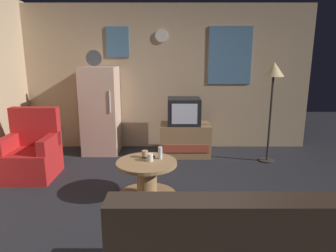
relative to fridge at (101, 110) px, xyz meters
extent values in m
plane|color=#232328|center=(1.12, -2.08, -0.75)|extent=(12.00, 12.00, 0.00)
cube|color=tan|center=(1.12, 0.37, 0.53)|extent=(5.20, 0.10, 2.56)
cube|color=teal|center=(2.27, 0.31, 0.93)|extent=(0.76, 0.02, 1.00)
cube|color=teal|center=(0.29, 0.31, 1.16)|extent=(0.40, 0.02, 0.52)
cylinder|color=silver|center=(1.05, 0.31, 1.26)|extent=(0.22, 0.03, 0.22)
cube|color=beige|center=(0.00, 0.00, 0.00)|extent=(0.60, 0.60, 1.50)
cylinder|color=silver|center=(0.22, -0.30, 0.20)|extent=(0.02, 0.02, 0.36)
cylinder|color=#4C4C51|center=(-0.05, -0.08, 0.89)|extent=(0.26, 0.04, 0.26)
cube|color=#9E754C|center=(1.46, -0.17, -0.48)|extent=(0.84, 0.52, 0.55)
cube|color=#AD4733|center=(1.46, -0.43, -0.56)|extent=(0.76, 0.01, 0.13)
cube|color=black|center=(1.43, -0.17, 0.02)|extent=(0.54, 0.50, 0.44)
cube|color=silver|center=(1.43, -0.42, 0.02)|extent=(0.41, 0.01, 0.33)
cylinder|color=#332D28|center=(2.79, -0.49, -0.74)|extent=(0.24, 0.24, 0.02)
cylinder|color=#332D28|center=(2.79, -0.49, -0.05)|extent=(0.04, 0.04, 1.40)
cone|color=#F2D18C|center=(2.79, -0.49, 0.73)|extent=(0.32, 0.32, 0.22)
cylinder|color=#9E754C|center=(0.91, -1.80, -0.73)|extent=(0.72, 0.72, 0.04)
cylinder|color=#9E754C|center=(0.91, -1.80, -0.52)|extent=(0.24, 0.24, 0.42)
cylinder|color=#9E754C|center=(0.91, -1.80, -0.31)|extent=(0.72, 0.72, 0.04)
cylinder|color=silver|center=(1.07, -1.70, -0.22)|extent=(0.05, 0.05, 0.15)
cylinder|color=silver|center=(0.95, -1.78, -0.25)|extent=(0.08, 0.08, 0.09)
cylinder|color=tan|center=(0.89, -1.66, -0.25)|extent=(0.08, 0.08, 0.09)
cube|color=black|center=(0.93, -1.67, -0.28)|extent=(0.16, 0.07, 0.02)
cube|color=red|center=(-0.76, -1.16, -0.55)|extent=(0.68, 0.68, 0.40)
cube|color=red|center=(-0.76, -0.90, -0.07)|extent=(0.68, 0.16, 0.56)
cube|color=red|center=(-1.04, -1.16, -0.25)|extent=(0.12, 0.60, 0.20)
cube|color=red|center=(-0.48, -1.16, -0.25)|extent=(0.12, 0.60, 0.20)
cube|color=#38281E|center=(1.67, -3.67, -0.09)|extent=(1.70, 0.20, 0.52)
camera|label=1|loc=(1.17, -5.18, 0.93)|focal=32.37mm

